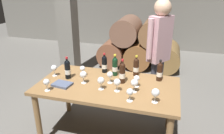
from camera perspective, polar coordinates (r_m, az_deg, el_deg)
name	(u,v)px	position (r m, az deg, el deg)	size (l,w,h in m)	color
cellar_back_wall	(150,0)	(6.49, 10.05, 17.22)	(10.00, 0.24, 2.80)	slate
barrel_stack	(140,45)	(5.09, 7.38, 5.86)	(1.86, 0.90, 1.15)	brown
stone_pillar	(67,15)	(4.36, -11.86, 13.37)	(0.32, 0.32, 2.60)	slate
dining_table	(108,91)	(2.66, -1.17, -6.39)	(1.70, 0.90, 0.76)	olive
wine_bottle_0	(115,66)	(2.82, 0.79, 0.20)	(0.07, 0.07, 0.29)	black
wine_bottle_1	(104,64)	(2.91, -2.02, 0.82)	(0.07, 0.07, 0.27)	black
wine_bottle_2	(68,69)	(2.79, -11.71, -0.57)	(0.07, 0.07, 0.29)	black
wine_bottle_3	(122,73)	(2.61, 2.75, -1.52)	(0.07, 0.07, 0.31)	black
wine_bottle_4	(136,67)	(2.83, 6.41, 0.05)	(0.07, 0.07, 0.28)	black
wine_bottle_5	(160,72)	(2.74, 12.53, -1.18)	(0.07, 0.07, 0.27)	black
wine_glass_0	(134,83)	(2.42, 5.98, -4.28)	(0.09, 0.09, 0.16)	white
wine_glass_1	(101,81)	(2.46, -2.96, -3.67)	(0.08, 0.08, 0.16)	white
wine_glass_2	(110,75)	(2.61, -0.55, -2.15)	(0.08, 0.08, 0.15)	white
wine_glass_3	(46,82)	(2.55, -17.00, -3.94)	(0.07, 0.07, 0.15)	white
wine_glass_4	(155,93)	(2.25, 11.46, -6.75)	(0.09, 0.09, 0.16)	white
wine_glass_5	(137,79)	(2.54, 6.56, -3.14)	(0.07, 0.07, 0.15)	white
wine_glass_6	(130,92)	(2.24, 4.79, -6.70)	(0.07, 0.07, 0.15)	white
wine_glass_7	(83,75)	(2.63, -7.62, -2.07)	(0.08, 0.08, 0.16)	white
wine_glass_8	(117,83)	(2.42, 1.36, -4.15)	(0.08, 0.08, 0.15)	white
wine_glass_9	(83,69)	(2.82, -7.83, -0.52)	(0.07, 0.07, 0.14)	white
wine_glass_10	(54,68)	(2.90, -15.14, -0.33)	(0.08, 0.08, 0.15)	white
tasting_notebook	(62,84)	(2.66, -13.06, -4.50)	(0.22, 0.16, 0.03)	#4C5670
sommelier_presenting	(159,48)	(3.12, 12.41, 4.96)	(0.33, 0.42, 1.72)	#383842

